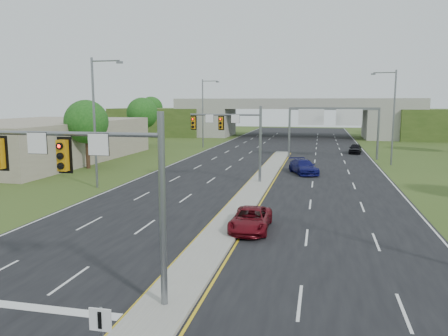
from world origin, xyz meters
name	(u,v)px	position (x,y,z in m)	size (l,w,h in m)	color
ground	(165,308)	(0.00, 0.00, 0.00)	(240.00, 240.00, 0.00)	#344B1B
road	(272,167)	(0.00, 35.00, 0.01)	(24.00, 160.00, 0.02)	black
median	(257,186)	(0.00, 23.00, 0.10)	(2.00, 54.00, 0.16)	gray
lane_markings	(259,176)	(-0.60, 28.91, 0.02)	(23.72, 160.00, 0.01)	gold
signal_mast_near	(100,176)	(-2.26, -0.07, 4.73)	(6.62, 0.60, 7.00)	slate
signal_mast_far	(235,131)	(-2.26, 24.93, 4.73)	(6.62, 0.60, 7.00)	slate
keep_right_sign	(101,334)	(0.00, -4.53, 1.52)	(0.60, 0.13, 2.20)	slate
sign_gantry	(332,118)	(6.68, 44.92, 5.24)	(11.58, 0.44, 6.67)	slate
overpass	(295,120)	(0.00, 80.00, 3.55)	(80.00, 14.00, 8.10)	gray
lightpole_l_mid	(96,117)	(-13.30, 20.00, 6.10)	(2.85, 0.25, 11.00)	slate
lightpole_l_far	(204,110)	(-13.30, 55.00, 6.10)	(2.85, 0.25, 11.00)	slate
lightpole_r_far	(392,113)	(13.30, 40.00, 6.10)	(2.85, 0.25, 11.00)	slate
tree_l_near	(86,122)	(-20.00, 30.00, 5.18)	(4.80, 4.80, 7.60)	#382316
tree_l_mid	(142,113)	(-24.00, 55.00, 5.51)	(5.20, 5.20, 8.12)	#382316
tree_back_a	(151,108)	(-38.00, 94.00, 5.84)	(6.00, 6.00, 8.85)	#382316
tree_back_b	(203,110)	(-24.00, 94.00, 5.51)	(5.60, 5.60, 8.32)	#382316
tree_back_c	(404,110)	(24.00, 94.00, 5.51)	(5.60, 5.60, 8.32)	#382316
commercial_building	(36,141)	(-30.00, 35.00, 2.50)	(18.00, 30.00, 5.00)	gray
car_far_a	(251,219)	(1.50, 10.18, 0.66)	(2.12, 4.59, 1.28)	#5F0912
car_far_b	(303,167)	(3.67, 31.29, 0.75)	(2.04, 5.01, 1.45)	#0D0E50
car_far_c	(355,148)	(10.25, 51.40, 0.73)	(1.67, 4.15, 1.42)	black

